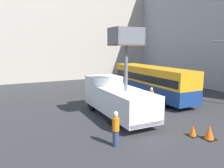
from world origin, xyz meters
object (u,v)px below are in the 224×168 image
Objects in this scene: traffic_cone_mid_road at (193,131)px; road_worker_directing at (151,98)px; utility_truck at (117,97)px; traffic_cone_near_truck at (209,133)px; city_bus at (151,80)px; road_worker_near_truck at (116,129)px.

road_worker_directing is at bearing 76.53° from traffic_cone_mid_road.
utility_truck reaches higher than traffic_cone_near_truck.
city_bus is 10.13m from traffic_cone_near_truck.
utility_truck is 5.79m from traffic_cone_mid_road.
traffic_cone_near_truck is at bearing -64.58° from utility_truck.
road_worker_directing is at bearing 126.62° from city_bus.
road_worker_near_truck is at bearing 170.33° from traffic_cone_mid_road.
city_bus reaches higher than road_worker_directing.
traffic_cone_near_truck is (-3.01, -9.56, -1.49)m from city_bus.
road_worker_directing is at bearing 81.98° from traffic_cone_near_truck.
city_bus is at bearing 72.55° from traffic_cone_near_truck.
road_worker_near_truck is (-8.15, -8.03, -0.91)m from city_bus.
traffic_cone_near_truck is at bearing 90.66° from road_worker_directing.
city_bus is (5.81, 3.66, 0.34)m from utility_truck.
road_worker_near_truck is at bearing 163.46° from traffic_cone_near_truck.
traffic_cone_near_truck is (2.81, -5.90, -1.14)m from utility_truck.
traffic_cone_mid_road is at bearing 123.62° from traffic_cone_near_truck.
utility_truck is 3.89× the size of road_worker_near_truck.
city_bus is at bearing 32.20° from utility_truck.
traffic_cone_mid_road is at bearing 85.21° from road_worker_directing.
traffic_cone_mid_road is (4.66, -0.79, -0.66)m from road_worker_near_truck.
city_bus is 9.62m from traffic_cone_mid_road.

